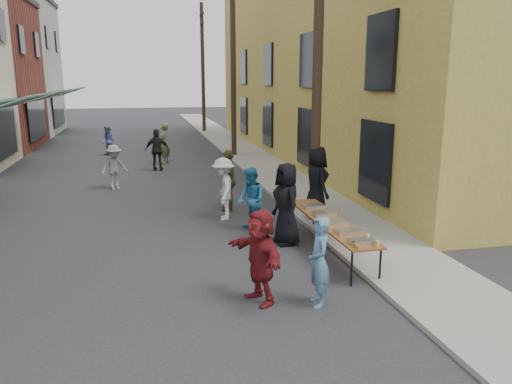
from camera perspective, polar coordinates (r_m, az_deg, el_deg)
name	(u,v)px	position (r m, az deg, el deg)	size (l,w,h in m)	color
ground	(159,275)	(10.26, -11.01, -9.31)	(120.00, 120.00, 0.00)	#28282B
sidewalk	(248,155)	(25.35, -0.96, 4.27)	(2.20, 60.00, 0.10)	gray
building_ochre	(372,54)	(26.12, 13.17, 15.09)	(10.00, 28.00, 10.00)	#A08F39
utility_pole_near	(318,52)	(13.32, 7.09, 15.64)	(0.26, 0.26, 9.00)	#2D2116
utility_pole_mid	(233,64)	(24.94, -2.62, 14.37)	(0.26, 0.26, 9.00)	#2D2116
utility_pole_far	(203,69)	(36.80, -6.10, 13.82)	(0.26, 0.26, 9.00)	#2D2116
serving_table	(330,222)	(11.24, 8.47, -3.39)	(0.70, 4.00, 0.75)	brown
catering_tray_sausage	(362,242)	(9.77, 12.01, -5.56)	(0.50, 0.33, 0.08)	maroon
catering_tray_foil_b	(348,232)	(10.34, 10.50, -4.47)	(0.50, 0.33, 0.08)	#B2B2B7
catering_tray_buns	(335,222)	(10.95, 9.06, -3.42)	(0.50, 0.33, 0.08)	tan
catering_tray_foil_d	(324,214)	(11.58, 7.77, -2.49)	(0.50, 0.33, 0.08)	#B2B2B7
catering_tray_buns_end	(314,206)	(12.21, 6.62, -1.65)	(0.50, 0.33, 0.08)	tan
condiment_jar_a	(358,247)	(9.43, 11.55, -6.22)	(0.07, 0.07, 0.08)	#A57F26
condiment_jar_b	(355,246)	(9.51, 11.30, -6.04)	(0.07, 0.07, 0.08)	#A57F26
condiment_jar_c	(353,244)	(9.60, 11.06, -5.85)	(0.07, 0.07, 0.08)	#A57F26
cup_stack	(378,244)	(9.64, 13.72, -5.78)	(0.08, 0.08, 0.12)	tan
guest_front_a	(286,204)	(11.67, 3.49, -1.36)	(0.95, 0.62, 1.94)	black
guest_front_b	(319,262)	(8.62, 7.21, -7.92)	(0.57, 0.38, 1.57)	teal
guest_front_c	(251,200)	(12.59, -0.58, -0.92)	(0.81, 0.63, 1.66)	teal
guest_front_d	(224,189)	(13.74, -3.72, 0.36)	(1.12, 0.64, 1.73)	silver
guest_front_e	(229,180)	(14.72, -3.15, 1.37)	(1.06, 0.44, 1.81)	brown
guest_queue_back	(260,256)	(8.67, 0.48, -7.34)	(1.55, 0.49, 1.67)	maroon
server	(316,183)	(13.58, 6.92, 1.08)	(0.96, 0.62, 1.96)	black
passerby_left	(114,167)	(18.20, -15.89, 2.74)	(1.02, 0.59, 1.58)	gray
passerby_mid	(157,150)	(21.51, -11.21, 4.73)	(1.04, 0.43, 1.77)	black
passerby_right	(164,144)	(23.20, -10.44, 5.47)	(0.68, 0.45, 1.87)	#5C653A
passerby_far	(109,141)	(26.38, -16.50, 5.62)	(0.73, 0.57, 1.51)	#5668A7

